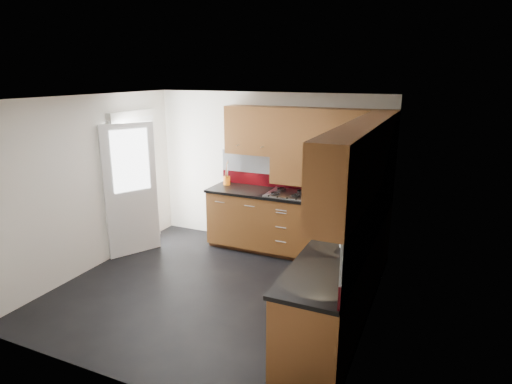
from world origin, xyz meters
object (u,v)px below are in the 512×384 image
at_px(utensil_pot, 227,179).
at_px(gas_hob, 288,194).
at_px(toaster, 315,190).
at_px(food_processor, 366,202).

bearing_deg(utensil_pot, gas_hob, -7.85).
xyz_separation_m(utensil_pot, toaster, (1.48, -0.04, 0.00)).
height_order(utensil_pot, food_processor, utensil_pot).
bearing_deg(food_processor, toaster, 146.30).
distance_m(gas_hob, toaster, 0.40).
distance_m(gas_hob, food_processor, 1.29).
relative_size(gas_hob, utensil_pot, 1.54).
xyz_separation_m(gas_hob, toaster, (0.38, 0.11, 0.08)).
distance_m(toaster, food_processor, 1.00).
height_order(toaster, food_processor, food_processor).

